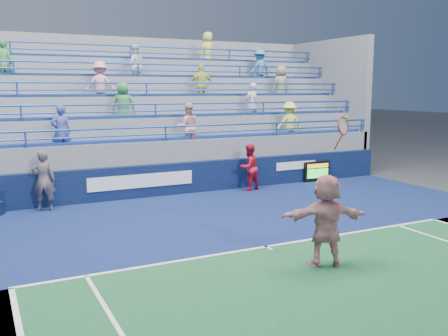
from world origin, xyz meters
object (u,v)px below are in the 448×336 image
serve_speed_board (317,172)px  tennis_player (326,220)px  line_judge (44,180)px  ball_girl (249,167)px

serve_speed_board → tennis_player: (-5.65, -7.81, 0.57)m
serve_speed_board → line_judge: size_ratio=0.62×
tennis_player → ball_girl: 7.90m
serve_speed_board → ball_girl: (-3.24, -0.29, 0.43)m
serve_speed_board → tennis_player: 9.66m
tennis_player → line_judge: (-4.60, 7.55, -0.04)m
serve_speed_board → tennis_player: size_ratio=0.37×
tennis_player → ball_girl: (2.42, 7.52, -0.13)m
tennis_player → ball_girl: size_ratio=1.85×
line_judge → ball_girl: 7.02m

